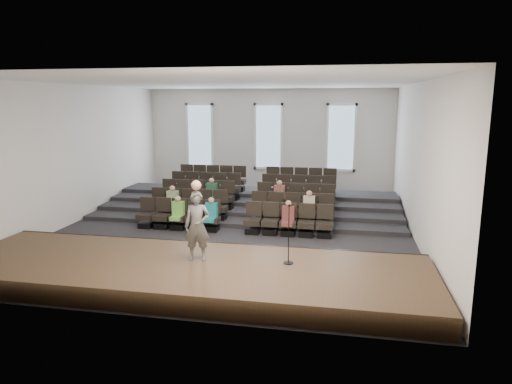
# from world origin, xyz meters

# --- Properties ---
(ground) EXTENTS (14.00, 14.00, 0.00)m
(ground) POSITION_xyz_m (0.00, 0.00, 0.00)
(ground) COLOR black
(ground) RESTS_ON ground
(ceiling) EXTENTS (12.00, 14.00, 0.02)m
(ceiling) POSITION_xyz_m (0.00, 0.00, 5.01)
(ceiling) COLOR white
(ceiling) RESTS_ON ground
(wall_back) EXTENTS (12.00, 0.04, 5.00)m
(wall_back) POSITION_xyz_m (0.00, 7.02, 2.50)
(wall_back) COLOR silver
(wall_back) RESTS_ON ground
(wall_front) EXTENTS (12.00, 0.04, 5.00)m
(wall_front) POSITION_xyz_m (0.00, -7.02, 2.50)
(wall_front) COLOR silver
(wall_front) RESTS_ON ground
(wall_left) EXTENTS (0.04, 14.00, 5.00)m
(wall_left) POSITION_xyz_m (-6.02, 0.00, 2.50)
(wall_left) COLOR silver
(wall_left) RESTS_ON ground
(wall_right) EXTENTS (0.04, 14.00, 5.00)m
(wall_right) POSITION_xyz_m (6.02, 0.00, 2.50)
(wall_right) COLOR silver
(wall_right) RESTS_ON ground
(stage) EXTENTS (11.80, 3.60, 0.50)m
(stage) POSITION_xyz_m (0.00, -5.10, 0.25)
(stage) COLOR #3E2D1A
(stage) RESTS_ON ground
(stage_lip) EXTENTS (11.80, 0.06, 0.52)m
(stage_lip) POSITION_xyz_m (0.00, -3.33, 0.25)
(stage_lip) COLOR black
(stage_lip) RESTS_ON ground
(risers) EXTENTS (11.80, 4.80, 0.60)m
(risers) POSITION_xyz_m (0.00, 3.17, 0.20)
(risers) COLOR black
(risers) RESTS_ON ground
(seating_rows) EXTENTS (6.80, 4.70, 1.67)m
(seating_rows) POSITION_xyz_m (-0.00, 1.54, 0.68)
(seating_rows) COLOR black
(seating_rows) RESTS_ON ground
(windows) EXTENTS (8.44, 0.10, 3.24)m
(windows) POSITION_xyz_m (0.00, 6.95, 2.70)
(windows) COLOR white
(windows) RESTS_ON wall_back
(audience) EXTENTS (5.45, 2.64, 1.10)m
(audience) POSITION_xyz_m (-0.10, 0.30, 0.81)
(audience) COLOR #6CBE4C
(audience) RESTS_ON seating_rows
(speaker) EXTENTS (0.69, 0.51, 1.74)m
(speaker) POSITION_xyz_m (0.16, -4.76, 1.37)
(speaker) COLOR #565452
(speaker) RESTS_ON stage
(mic_stand) EXTENTS (0.25, 0.25, 1.49)m
(mic_stand) POSITION_xyz_m (2.42, -4.61, 0.94)
(mic_stand) COLOR black
(mic_stand) RESTS_ON stage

